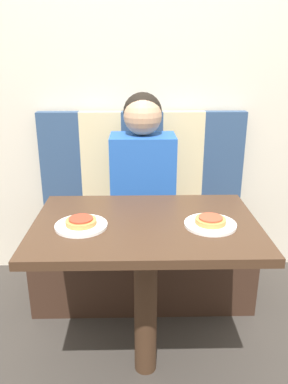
{
  "coord_description": "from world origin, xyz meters",
  "views": [
    {
      "loc": [
        -0.04,
        -1.37,
        1.36
      ],
      "look_at": [
        0.0,
        0.31,
        0.75
      ],
      "focal_mm": 35.0,
      "sensor_mm": 36.0,
      "label": 1
    }
  ],
  "objects_px": {
    "pizza_right": "(211,220)",
    "pizza_left": "(81,221)",
    "plate_right": "(210,224)",
    "person": "(143,160)",
    "plate_left": "(81,226)"
  },
  "relations": [
    {
      "from": "person",
      "to": "pizza_right",
      "type": "height_order",
      "value": "person"
    },
    {
      "from": "person",
      "to": "plate_left",
      "type": "bearing_deg",
      "value": -110.44
    },
    {
      "from": "person",
      "to": "plate_right",
      "type": "relative_size",
      "value": 3.54
    },
    {
      "from": "pizza_left",
      "to": "pizza_right",
      "type": "xyz_separation_m",
      "value": [
        0.5,
        0.0,
        0.0
      ]
    },
    {
      "from": "person",
      "to": "plate_right",
      "type": "distance_m",
      "value": 0.72
    },
    {
      "from": "plate_right",
      "to": "plate_left",
      "type": "bearing_deg",
      "value": 180.0
    },
    {
      "from": "plate_left",
      "to": "pizza_left",
      "type": "bearing_deg",
      "value": 90.0
    },
    {
      "from": "pizza_left",
      "to": "pizza_right",
      "type": "relative_size",
      "value": 1.0
    },
    {
      "from": "pizza_right",
      "to": "pizza_left",
      "type": "bearing_deg",
      "value": 180.0
    },
    {
      "from": "plate_right",
      "to": "person",
      "type": "bearing_deg",
      "value": 110.44
    },
    {
      "from": "plate_right",
      "to": "pizza_left",
      "type": "distance_m",
      "value": 0.5
    },
    {
      "from": "person",
      "to": "plate_right",
      "type": "bearing_deg",
      "value": -69.56
    },
    {
      "from": "pizza_left",
      "to": "person",
      "type": "bearing_deg",
      "value": 69.56
    },
    {
      "from": "person",
      "to": "plate_right",
      "type": "height_order",
      "value": "person"
    },
    {
      "from": "plate_left",
      "to": "pizza_right",
      "type": "bearing_deg",
      "value": 0.0
    }
  ]
}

